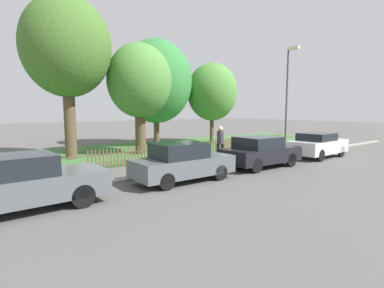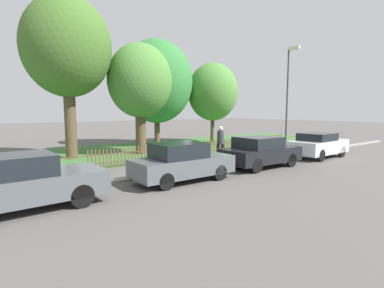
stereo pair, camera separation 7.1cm
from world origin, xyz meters
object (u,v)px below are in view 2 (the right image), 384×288
tree_mid_park (157,82)px  tree_behind_motorcycle (140,81)px  parked_car_black_saloon (182,162)px  tree_far_left (213,92)px  tree_nearest_kerb (67,48)px  parked_car_navy_estate (260,152)px  pedestrian_near_fence (220,141)px  parked_car_silver_hatchback (18,183)px  parked_car_red_compact (318,145)px  covered_motorcycle (191,152)px  street_lamp (289,89)px

tree_mid_park → tree_behind_motorcycle: bearing=-133.3°
parked_car_black_saloon → tree_far_left: (10.07, 9.65, 3.48)m
parked_car_black_saloon → tree_nearest_kerb: (-1.80, 8.29, 5.40)m
parked_car_navy_estate → pedestrian_near_fence: bearing=95.7°
tree_behind_motorcycle → tree_mid_park: tree_mid_park is taller
tree_behind_motorcycle → tree_far_left: tree_behind_motorcycle is taller
parked_car_black_saloon → pedestrian_near_fence: size_ratio=2.15×
parked_car_silver_hatchback → parked_car_navy_estate: parked_car_silver_hatchback is taller
parked_car_silver_hatchback → pedestrian_near_fence: bearing=13.5°
tree_nearest_kerb → tree_far_left: tree_nearest_kerb is taller
tree_nearest_kerb → tree_behind_motorcycle: size_ratio=1.31×
tree_far_left → tree_mid_park: bearing=163.1°
parked_car_red_compact → tree_nearest_kerb: bearing=141.7°
covered_motorcycle → tree_far_left: 11.05m
tree_nearest_kerb → parked_car_navy_estate: bearing=-51.8°
parked_car_navy_estate → street_lamp: bearing=22.4°
tree_mid_park → tree_far_left: size_ratio=1.23×
parked_car_red_compact → covered_motorcycle: 7.72m
parked_car_black_saloon → street_lamp: street_lamp is taller
covered_motorcycle → tree_far_left: size_ratio=0.29×
tree_behind_motorcycle → parked_car_red_compact: bearing=-46.1°
parked_car_black_saloon → tree_mid_park: size_ratio=0.50×
parked_car_black_saloon → pedestrian_near_fence: 5.22m
parked_car_black_saloon → pedestrian_near_fence: bearing=31.3°
parked_car_silver_hatchback → tree_nearest_kerb: 10.62m
covered_motorcycle → pedestrian_near_fence: 2.13m
parked_car_red_compact → tree_far_left: bearing=85.5°
parked_car_silver_hatchback → tree_mid_park: bearing=43.5°
covered_motorcycle → tree_far_left: (7.67, 7.11, 3.59)m
parked_car_red_compact → tree_mid_park: (-4.17, 11.12, 4.18)m
tree_mid_park → pedestrian_near_fence: (-1.01, -8.39, -3.87)m
parked_car_red_compact → street_lamp: size_ratio=0.61×
street_lamp → parked_car_red_compact: bearing=-84.7°
tree_mid_park → tree_far_left: bearing=-16.9°
covered_motorcycle → parked_car_silver_hatchback: bearing=-161.0°
tree_mid_park → tree_far_left: (4.57, -1.39, -0.70)m
parked_car_silver_hatchback → parked_car_black_saloon: 5.55m
parked_car_black_saloon → tree_mid_park: bearing=64.3°
parked_car_black_saloon → street_lamp: 10.21m
parked_car_red_compact → pedestrian_near_fence: 5.86m
parked_car_silver_hatchback → parked_car_black_saloon: parked_car_silver_hatchback is taller
parked_car_navy_estate → parked_car_red_compact: bearing=-0.3°
tree_behind_motorcycle → pedestrian_near_fence: 6.43m
covered_motorcycle → tree_far_left: tree_far_left is taller
pedestrian_near_fence → street_lamp: 5.86m
pedestrian_near_fence → parked_car_black_saloon: bearing=49.6°
tree_behind_motorcycle → pedestrian_near_fence: size_ratio=3.65×
parked_car_navy_estate → tree_mid_park: bearing=87.1°
tree_behind_motorcycle → pedestrian_near_fence: tree_behind_motorcycle is taller
parked_car_silver_hatchback → tree_far_left: tree_far_left is taller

